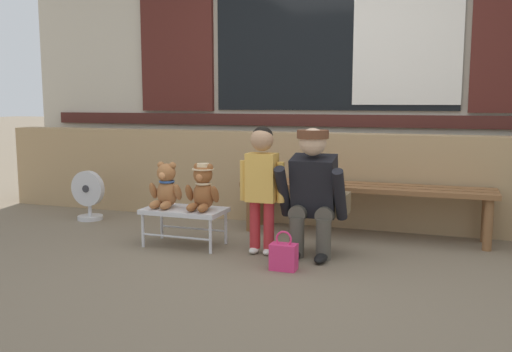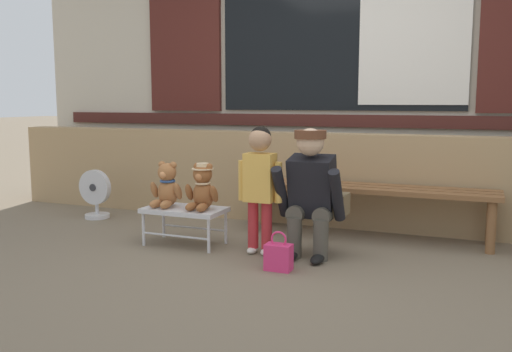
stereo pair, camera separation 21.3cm
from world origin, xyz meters
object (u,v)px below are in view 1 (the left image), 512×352
object	(u,v)px
small_display_bench	(184,213)
handbag_on_ground	(284,256)
wooden_bench_long	(364,193)
adult_crouching	(315,192)
child_standing	(262,176)
floor_fan	(88,196)
teddy_bear_with_hat	(203,188)
teddy_bear_plain	(166,187)

from	to	relation	value
small_display_bench	handbag_on_ground	bearing A→B (deg)	-20.72
wooden_bench_long	adult_crouching	bearing A→B (deg)	-109.68
small_display_bench	adult_crouching	bearing A→B (deg)	3.80
child_standing	adult_crouching	xyz separation A→B (m)	(0.38, 0.08, -0.11)
small_display_bench	floor_fan	xyz separation A→B (m)	(-1.31, 0.55, -0.03)
wooden_bench_long	teddy_bear_with_hat	size ratio (longest dim) A/B	5.78
floor_fan	handbag_on_ground	bearing A→B (deg)	-21.92
handbag_on_ground	floor_fan	size ratio (longest dim) A/B	0.57
wooden_bench_long	teddy_bear_plain	bearing A→B (deg)	-151.68
teddy_bear_with_hat	floor_fan	bearing A→B (deg)	159.59
teddy_bear_with_hat	floor_fan	distance (m)	1.58
teddy_bear_plain	handbag_on_ground	world-z (taller)	teddy_bear_plain
small_display_bench	child_standing	bearing A→B (deg)	-1.21
child_standing	teddy_bear_with_hat	bearing A→B (deg)	178.15
wooden_bench_long	handbag_on_ground	xyz separation A→B (m)	(-0.37, -1.13, -0.28)
small_display_bench	teddy_bear_plain	world-z (taller)	teddy_bear_plain
adult_crouching	small_display_bench	bearing A→B (deg)	-176.20
wooden_bench_long	child_standing	size ratio (longest dim) A/B	2.19
adult_crouching	handbag_on_ground	bearing A→B (deg)	-104.72
wooden_bench_long	small_display_bench	bearing A→B (deg)	-148.75
wooden_bench_long	adult_crouching	size ratio (longest dim) A/B	2.21
teddy_bear_with_hat	wooden_bench_long	bearing A→B (deg)	34.64
teddy_bear_plain	floor_fan	distance (m)	1.29
child_standing	handbag_on_ground	bearing A→B (deg)	-51.05
child_standing	small_display_bench	bearing A→B (deg)	178.79
handbag_on_ground	floor_fan	bearing A→B (deg)	158.08
child_standing	adult_crouching	distance (m)	0.41
child_standing	handbag_on_ground	size ratio (longest dim) A/B	3.52
wooden_bench_long	teddy_bear_plain	world-z (taller)	teddy_bear_plain
handbag_on_ground	teddy_bear_plain	bearing A→B (deg)	162.06
floor_fan	wooden_bench_long	bearing A→B (deg)	5.16
wooden_bench_long	floor_fan	distance (m)	2.61
small_display_bench	floor_fan	bearing A→B (deg)	157.25
floor_fan	adult_crouching	bearing A→B (deg)	-11.57
child_standing	wooden_bench_long	bearing A→B (deg)	51.35
handbag_on_ground	teddy_bear_with_hat	bearing A→B (deg)	155.28
handbag_on_ground	small_display_bench	bearing A→B (deg)	159.28
handbag_on_ground	child_standing	bearing A→B (deg)	128.95
wooden_bench_long	small_display_bench	distance (m)	1.51
wooden_bench_long	small_display_bench	world-z (taller)	wooden_bench_long
child_standing	adult_crouching	world-z (taller)	child_standing
small_display_bench	wooden_bench_long	bearing A→B (deg)	31.25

